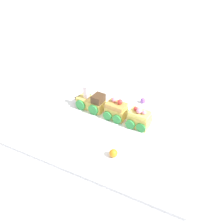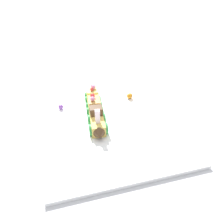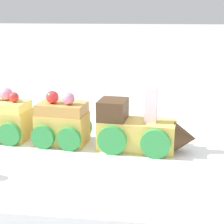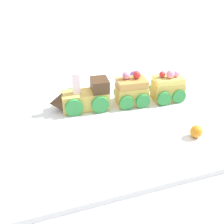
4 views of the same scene
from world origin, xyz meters
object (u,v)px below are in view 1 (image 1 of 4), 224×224
cake_train_locomotive (90,102)px  gumball_orange (113,153)px  cake_car_caramel (116,111)px  gumball_purple (143,101)px  cake_car_lemon (139,119)px

cake_train_locomotive → gumball_orange: cake_train_locomotive is taller
cake_car_caramel → gumball_purple: (-0.06, -0.13, -0.02)m
gumball_purple → cake_car_lemon: bearing=102.4°
cake_car_lemon → cake_train_locomotive: bearing=-0.1°
gumball_purple → gumball_orange: size_ratio=0.84×
cake_car_lemon → cake_car_caramel: bearing=-0.3°
gumball_purple → gumball_orange: bearing=91.8°
cake_train_locomotive → gumball_purple: (-0.17, -0.12, -0.02)m
cake_train_locomotive → cake_car_caramel: size_ratio=1.75×
cake_car_caramel → gumball_purple: cake_car_caramel is taller
gumball_purple → gumball_orange: gumball_orange is taller
cake_car_lemon → gumball_orange: cake_car_lemon is taller
gumball_orange → gumball_purple: bearing=-88.2°
cake_train_locomotive → cake_car_caramel: 0.11m
cake_train_locomotive → cake_car_lemon: bearing=179.9°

